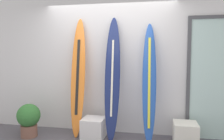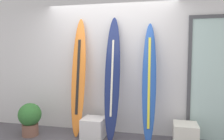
# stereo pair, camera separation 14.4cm
# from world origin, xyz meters

# --- Properties ---
(wall_back) EXTENTS (7.20, 0.20, 2.80)m
(wall_back) POSITION_xyz_m (0.00, 1.30, 1.40)
(wall_back) COLOR silver
(wall_back) RESTS_ON ground
(surfboard_sunset) EXTENTS (0.29, 0.47, 2.22)m
(surfboard_sunset) POSITION_xyz_m (-0.55, 0.95, 1.10)
(surfboard_sunset) COLOR orange
(surfboard_sunset) RESTS_ON ground
(surfboard_navy) EXTENTS (0.30, 0.54, 2.23)m
(surfboard_navy) POSITION_xyz_m (0.11, 0.90, 1.11)
(surfboard_navy) COLOR navy
(surfboard_navy) RESTS_ON ground
(surfboard_cobalt) EXTENTS (0.26, 0.55, 2.10)m
(surfboard_cobalt) POSITION_xyz_m (0.77, 0.91, 1.04)
(surfboard_cobalt) COLOR #2652B0
(surfboard_cobalt) RESTS_ON ground
(display_block_left) EXTENTS (0.40, 0.40, 0.37)m
(display_block_left) POSITION_xyz_m (1.40, 0.86, 0.19)
(display_block_left) COLOR white
(display_block_left) RESTS_ON ground
(display_block_center) EXTENTS (0.41, 0.41, 0.37)m
(display_block_center) POSITION_xyz_m (-0.22, 0.81, 0.18)
(display_block_center) COLOR silver
(display_block_center) RESTS_ON ground
(glass_door) EXTENTS (1.17, 0.06, 2.22)m
(glass_door) POSITION_xyz_m (2.02, 1.18, 1.14)
(glass_door) COLOR silver
(glass_door) RESTS_ON ground
(potted_plant) EXTENTS (0.43, 0.43, 0.62)m
(potted_plant) POSITION_xyz_m (-1.42, 0.65, 0.34)
(potted_plant) COLOR brown
(potted_plant) RESTS_ON ground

